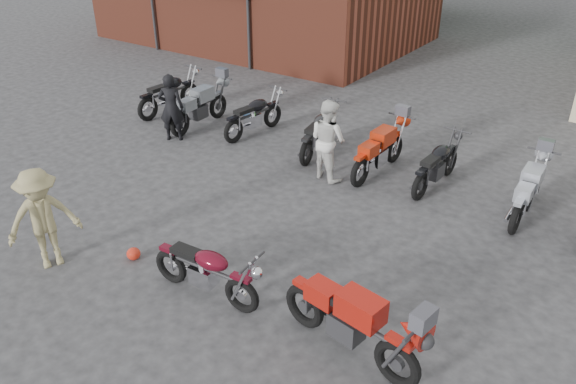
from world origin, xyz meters
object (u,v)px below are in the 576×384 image
Objects in this scene: vintage_motorcycle at (206,268)px; row_bike_4 at (380,148)px; person_tan at (43,219)px; row_bike_5 at (438,162)px; row_bike_1 at (200,104)px; row_bike_0 at (169,91)px; row_bike_2 at (255,113)px; row_bike_6 at (529,189)px; person_light at (328,140)px; row_bike_3 at (320,130)px; person_dark at (171,107)px; sportbike at (352,318)px; helmet at (134,254)px.

row_bike_4 is at bearing 84.10° from vintage_motorcycle.
person_tan is 0.92× the size of row_bike_5.
vintage_motorcycle is 7.15m from row_bike_1.
row_bike_2 is at bearing -85.05° from row_bike_0.
row_bike_6 reaches higher than row_bike_5.
person_light is 0.88× the size of row_bike_3.
vintage_motorcycle is 5.76m from row_bike_3.
person_dark is 0.95× the size of person_tan.
person_tan is (-5.19, -1.05, 0.26)m from sportbike.
row_bike_0 is (-8.74, 5.30, -0.02)m from sportbike.
person_light is (1.12, 4.56, 0.78)m from helmet.
row_bike_0 is (-5.70, 0.91, -0.28)m from person_light.
row_bike_2 is at bearing 146.36° from sportbike.
row_bike_5 is (6.39, 1.37, -0.28)m from person_dark.
sportbike is 1.09× the size of row_bike_3.
person_light is 4.10m from row_bike_6.
sportbike reaches higher than row_bike_3.
row_bike_6 is at bearing -91.34° from row_bike_5.
row_bike_4 is at bearing 122.09° from sportbike.
row_bike_6 is (3.40, 5.37, 0.03)m from vintage_motorcycle.
sportbike is 9.22× the size of helmet.
row_bike_4 is 3.17m from row_bike_6.
vintage_motorcycle is 0.97× the size of row_bike_2.
row_bike_0 is at bearing 157.99° from sportbike.
row_bike_6 reaches higher than helmet.
row_bike_4 is 1.03× the size of row_bike_6.
row_bike_5 is at bearing -140.36° from person_light.
helmet is at bearing -156.80° from row_bike_2.
vintage_motorcycle is at bearing -47.28° from person_tan.
row_bike_1 is at bearing 7.39° from person_light.
row_bike_1 is at bearing 121.50° from helmet.
helmet is 0.13× the size of person_light.
helmet is 5.74m from row_bike_4.
sportbike is at bearing 1.05° from vintage_motorcycle.
row_bike_6 is at bearing -102.28° from row_bike_3.
sportbike is 1.09× the size of row_bike_6.
row_bike_0 is at bearing 6.53° from person_light.
sportbike is 7.94m from row_bike_2.
row_bike_2 reaches higher than vintage_motorcycle.
person_light is 0.84× the size of row_bike_0.
helmet is at bearing 91.81° from person_light.
person_tan is at bearing -166.31° from vintage_motorcycle.
sportbike is 6.62m from row_bike_3.
row_bike_2 is (-3.40, 5.59, 0.01)m from vintage_motorcycle.
row_bike_1 is 6.42m from row_bike_5.
person_light reaches higher than helmet.
helmet is at bearing -137.11° from row_bike_0.
row_bike_2 is at bearing 89.80° from row_bike_4.
person_dark reaches higher than row_bike_6.
vintage_motorcycle is at bearing -175.41° from row_bike_3.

